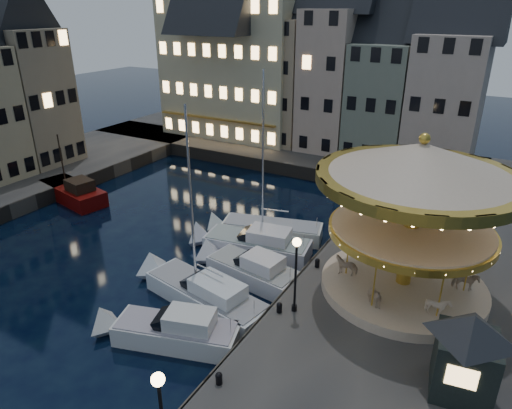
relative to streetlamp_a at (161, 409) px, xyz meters
The scene contains 29 objects.
ground 12.21m from the streetlamp_a, 128.66° to the left, with size 160.00×160.00×0.00m, color black.
quay_east 16.81m from the streetlamp_a, 65.61° to the left, with size 16.00×56.00×1.30m, color #474442.
quay_north 40.14m from the streetlamp_a, 112.33° to the left, with size 44.00×12.00×1.30m, color #474442.
quaywall_e 15.42m from the streetlamp_a, 94.57° to the left, with size 0.15×44.00×1.30m, color #47423A.
quaywall_n 33.86m from the streetlamp_a, 113.06° to the left, with size 48.00×0.15×1.30m, color #47423A.
quaywall_w 27.70m from the streetlamp_a, 156.42° to the left, with size 0.15×44.00×1.30m, color #47423A.
streetlamp_a is the anchor object (origin of this frame).
streetlamp_b 10.00m from the streetlamp_a, 90.00° to the left, with size 0.44×0.44×4.17m.
streetlamp_c 23.50m from the streetlamp_a, 90.00° to the left, with size 0.44×0.44×4.17m.
bollard_a 4.71m from the streetlamp_a, 98.53° to the left, with size 0.30×0.30×0.57m.
bollard_b 9.82m from the streetlamp_a, 93.61° to the left, with size 0.30×0.30×0.57m.
bollard_c 14.71m from the streetlamp_a, 92.37° to the left, with size 0.30×0.30×0.57m.
bollard_d 20.15m from the streetlamp_a, 91.72° to the left, with size 0.30×0.30×0.57m.
townhouse_na 47.41m from the streetlamp_a, 124.40° to the left, with size 5.50×8.00×12.80m.
townhouse_nb 44.62m from the streetlamp_a, 118.58° to the left, with size 6.16×8.00×13.80m.
townhouse_nc 42.13m from the streetlamp_a, 111.29° to the left, with size 6.82×8.00×14.80m.
townhouse_nd 40.47m from the streetlamp_a, 103.62° to the left, with size 5.50×8.00×15.80m.
townhouse_ne 39.38m from the streetlamp_a, 95.86° to the left, with size 6.16×8.00×12.80m.
townhouse_nf 39.29m from the streetlamp_a, 86.99° to the left, with size 6.82×8.00×13.80m.
townhouse_wc 38.99m from the streetlamp_a, 149.00° to the left, with size 8.80×5.50×14.20m.
hotel_corner 44.76m from the streetlamp_a, 118.53° to the left, with size 17.60×9.00×16.80m.
motorboat_b 8.67m from the streetlamp_a, 129.53° to the left, with size 7.29×3.93×2.15m.
motorboat_c 11.65m from the streetlamp_a, 120.18° to the left, with size 8.99×3.85×11.89m.
motorboat_d 14.35m from the streetlamp_a, 109.17° to the left, with size 7.04×3.18×2.15m.
motorboat_e 17.52m from the streetlamp_a, 110.52° to the left, with size 8.30×3.56×2.15m.
motorboat_f 20.00m from the streetlamp_a, 109.02° to the left, with size 8.23×4.04×10.95m.
red_fishing_boat 29.26m from the streetlamp_a, 145.70° to the left, with size 7.58×3.94×5.87m.
carousel 15.50m from the streetlamp_a, 73.23° to the left, with size 10.06×10.06×8.80m.
ticket_kiosk 11.66m from the streetlamp_a, 46.36° to the left, with size 3.59×3.59×4.21m.
Camera 1 is at (14.94, -16.66, 15.63)m, focal length 32.00 mm.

